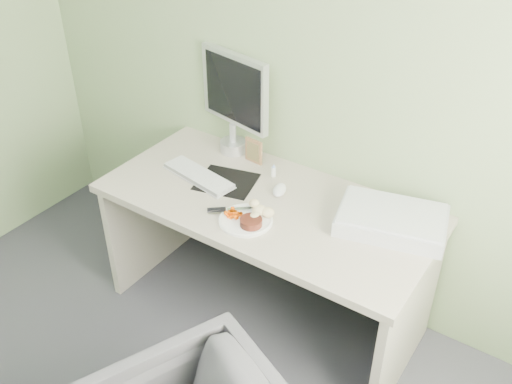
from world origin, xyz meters
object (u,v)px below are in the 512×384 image
Objects in this scene: desk at (266,231)px; plate at (246,220)px; monitor at (234,98)px; scanner at (392,221)px.

plate is at bearing -86.05° from desk.
plate is 0.45× the size of monitor.
scanner is at bearing 1.53° from monitor.
scanner is at bearing 30.04° from plate.
desk is 2.95× the size of monitor.
plate is 0.64m from scanner.
monitor is at bearing 155.72° from scanner.
desk is 0.71m from monitor.
scanner is 1.03m from monitor.
plate is at bearing -163.81° from scanner.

